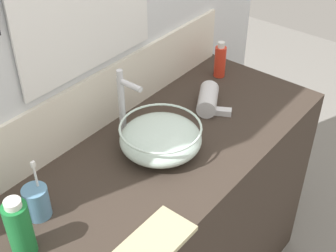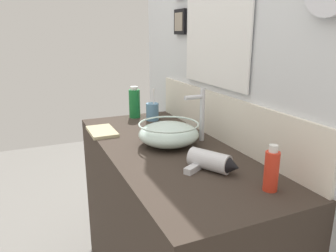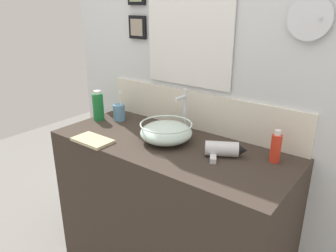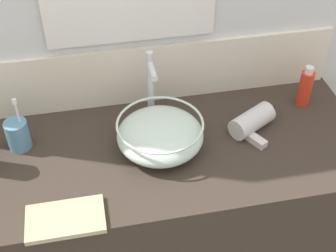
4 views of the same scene
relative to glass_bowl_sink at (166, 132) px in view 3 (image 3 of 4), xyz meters
name	(u,v)px [view 3 (image 3 of 4)]	position (x,y,z in m)	size (l,w,h in m)	color
vanity_counter	(169,216)	(0.03, -0.01, -0.51)	(1.32, 0.56, 0.91)	#382D26
back_panel	(202,74)	(0.03, 0.29, 0.27)	(1.97, 0.10, 2.47)	silver
glass_bowl_sink	(166,132)	(0.00, 0.00, 0.00)	(0.28, 0.28, 0.11)	silver
faucet	(184,109)	(0.00, 0.17, 0.09)	(0.02, 0.10, 0.26)	silver
hair_drier	(225,150)	(0.33, 0.03, -0.02)	(0.21, 0.20, 0.07)	silver
toothbrush_cup	(119,112)	(-0.45, 0.09, 0.00)	(0.07, 0.07, 0.19)	#598CB2
soap_dispenser	(276,147)	(0.55, 0.13, 0.02)	(0.05, 0.05, 0.16)	red
lotion_bottle	(98,106)	(-0.56, 0.02, 0.03)	(0.07, 0.07, 0.19)	#197233
hand_towel	(93,140)	(-0.32, -0.24, -0.05)	(0.22, 0.13, 0.02)	tan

